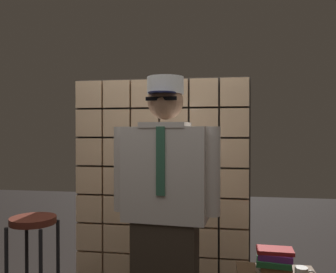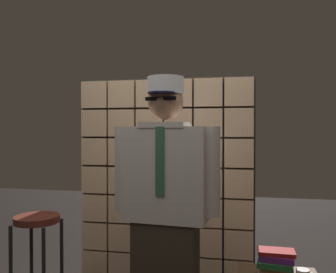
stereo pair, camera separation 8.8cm
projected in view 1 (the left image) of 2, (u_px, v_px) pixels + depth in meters
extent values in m
cube|color=#E0B78C|center=(90.00, 264.00, 3.48)|extent=(0.26, 0.08, 0.26)
cube|color=#E0B78C|center=(118.00, 266.00, 3.43)|extent=(0.26, 0.08, 0.26)
cube|color=#E0B78C|center=(146.00, 268.00, 3.39)|extent=(0.26, 0.08, 0.26)
cube|color=#E0B78C|center=(174.00, 270.00, 3.35)|extent=(0.26, 0.08, 0.26)
cube|color=#E0B78C|center=(204.00, 271.00, 3.31)|extent=(0.26, 0.08, 0.26)
cube|color=#E0B78C|center=(234.00, 273.00, 3.26)|extent=(0.26, 0.08, 0.26)
cube|color=#E0B78C|center=(90.00, 236.00, 3.47)|extent=(0.26, 0.08, 0.26)
cube|color=#E0B78C|center=(118.00, 238.00, 3.43)|extent=(0.26, 0.08, 0.26)
cube|color=#E0B78C|center=(146.00, 239.00, 3.39)|extent=(0.26, 0.08, 0.26)
cube|color=#E0B78C|center=(174.00, 240.00, 3.34)|extent=(0.26, 0.08, 0.26)
cube|color=#E0B78C|center=(204.00, 242.00, 3.30)|extent=(0.26, 0.08, 0.26)
cube|color=#E0B78C|center=(234.00, 243.00, 3.26)|extent=(0.26, 0.08, 0.26)
cube|color=#E0B78C|center=(90.00, 208.00, 3.47)|extent=(0.26, 0.08, 0.26)
cube|color=#E0B78C|center=(118.00, 209.00, 3.43)|extent=(0.26, 0.08, 0.26)
cube|color=#E0B78C|center=(146.00, 210.00, 3.38)|extent=(0.26, 0.08, 0.26)
cube|color=#E0B78C|center=(174.00, 211.00, 3.34)|extent=(0.26, 0.08, 0.26)
cube|color=#E0B78C|center=(204.00, 212.00, 3.30)|extent=(0.26, 0.08, 0.26)
cube|color=#E0B78C|center=(234.00, 213.00, 3.26)|extent=(0.26, 0.08, 0.26)
cube|color=#E0B78C|center=(90.00, 180.00, 3.46)|extent=(0.26, 0.08, 0.26)
cube|color=#E0B78C|center=(117.00, 180.00, 3.42)|extent=(0.26, 0.08, 0.26)
cube|color=#E0B78C|center=(146.00, 181.00, 3.38)|extent=(0.26, 0.08, 0.26)
cube|color=#E0B78C|center=(174.00, 182.00, 3.34)|extent=(0.26, 0.08, 0.26)
cube|color=#E0B78C|center=(204.00, 182.00, 3.29)|extent=(0.26, 0.08, 0.26)
cube|color=#E0B78C|center=(234.00, 183.00, 3.25)|extent=(0.26, 0.08, 0.26)
cube|color=#E0B78C|center=(90.00, 152.00, 3.46)|extent=(0.26, 0.08, 0.26)
cube|color=#E0B78C|center=(117.00, 152.00, 3.42)|extent=(0.26, 0.08, 0.26)
cube|color=#E0B78C|center=(145.00, 152.00, 3.38)|extent=(0.26, 0.08, 0.26)
cube|color=#E0B78C|center=(174.00, 152.00, 3.33)|extent=(0.26, 0.08, 0.26)
cube|color=#E0B78C|center=(204.00, 153.00, 3.29)|extent=(0.26, 0.08, 0.26)
cube|color=#E0B78C|center=(234.00, 153.00, 3.25)|extent=(0.26, 0.08, 0.26)
cube|color=#E0B78C|center=(90.00, 123.00, 3.46)|extent=(0.26, 0.08, 0.26)
cube|color=#E0B78C|center=(117.00, 123.00, 3.41)|extent=(0.26, 0.08, 0.26)
cube|color=#E0B78C|center=(145.00, 123.00, 3.37)|extent=(0.26, 0.08, 0.26)
cube|color=#E0B78C|center=(174.00, 123.00, 3.33)|extent=(0.26, 0.08, 0.26)
cube|color=#E0B78C|center=(204.00, 123.00, 3.29)|extent=(0.26, 0.08, 0.26)
cube|color=#E0B78C|center=(234.00, 123.00, 3.24)|extent=(0.26, 0.08, 0.26)
cube|color=#E0B78C|center=(90.00, 95.00, 3.45)|extent=(0.26, 0.08, 0.26)
cube|color=#E0B78C|center=(117.00, 94.00, 3.41)|extent=(0.26, 0.08, 0.26)
cube|color=#E0B78C|center=(145.00, 94.00, 3.37)|extent=(0.26, 0.08, 0.26)
cube|color=#E0B78C|center=(174.00, 93.00, 3.32)|extent=(0.26, 0.08, 0.26)
cube|color=#E0B78C|center=(204.00, 93.00, 3.28)|extent=(0.26, 0.08, 0.26)
cube|color=#E0B78C|center=(234.00, 92.00, 3.24)|extent=(0.26, 0.08, 0.26)
cube|color=#38332D|center=(161.00, 181.00, 3.41)|extent=(1.71, 0.02, 1.99)
cube|color=silver|center=(165.00, 174.00, 2.29)|extent=(0.56, 0.28, 0.62)
cube|color=#33664C|center=(161.00, 161.00, 2.17)|extent=(0.06, 0.02, 0.43)
cube|color=silver|center=(165.00, 125.00, 2.29)|extent=(0.32, 0.27, 0.04)
sphere|color=#A87A5B|center=(165.00, 102.00, 2.29)|extent=(0.24, 0.24, 0.24)
ellipsoid|color=black|center=(163.00, 108.00, 2.24)|extent=(0.16, 0.10, 0.11)
cube|color=black|center=(161.00, 98.00, 2.18)|extent=(0.20, 0.03, 0.02)
cylinder|color=#191E47|center=(162.00, 93.00, 2.20)|extent=(0.19, 0.19, 0.01)
cylinder|color=white|center=(165.00, 86.00, 2.29)|extent=(0.24, 0.24, 0.11)
cylinder|color=silver|center=(212.00, 171.00, 2.22)|extent=(0.12, 0.12, 0.57)
cylinder|color=silver|center=(122.00, 169.00, 2.37)|extent=(0.12, 0.12, 0.57)
cylinder|color=#592319|center=(33.00, 220.00, 2.63)|extent=(0.34, 0.34, 0.05)
cylinder|color=black|center=(27.00, 266.00, 2.79)|extent=(0.03, 0.03, 0.76)
cylinder|color=black|center=(58.00, 268.00, 2.75)|extent=(0.03, 0.03, 0.76)
cube|color=gray|center=(274.00, 272.00, 2.31)|extent=(0.22, 0.17, 0.03)
cube|color=brown|center=(276.00, 268.00, 2.29)|extent=(0.21, 0.16, 0.04)
cube|color=#1E592D|center=(274.00, 262.00, 2.30)|extent=(0.24, 0.20, 0.04)
cube|color=#591E66|center=(276.00, 256.00, 2.30)|extent=(0.24, 0.19, 0.04)
cube|color=maroon|center=(275.00, 251.00, 2.30)|extent=(0.24, 0.15, 0.03)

